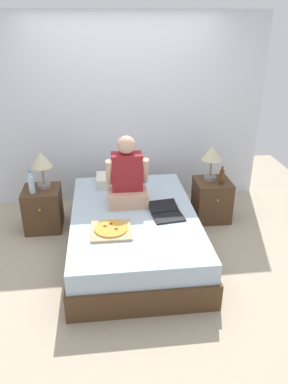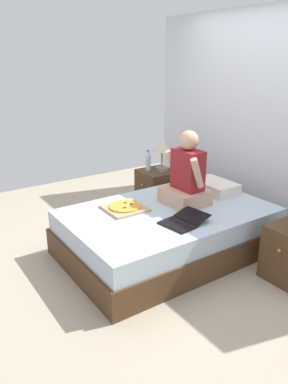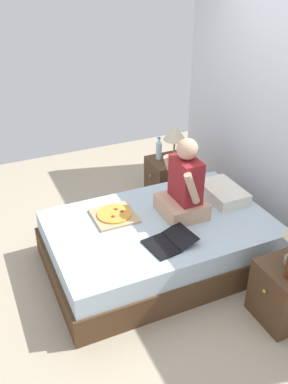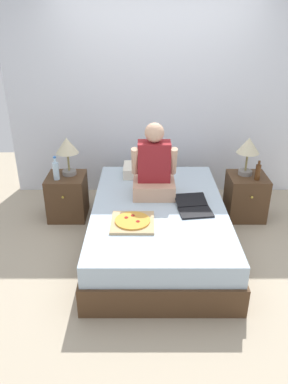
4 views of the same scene
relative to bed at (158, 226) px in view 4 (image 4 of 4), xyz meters
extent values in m
plane|color=tan|center=(0.00, 0.00, -0.24)|extent=(5.78, 5.78, 0.00)
cube|color=silver|center=(0.00, 1.43, 1.01)|extent=(3.78, 0.12, 2.50)
cube|color=#4C331E|center=(0.00, 0.00, -0.10)|extent=(1.38, 2.13, 0.28)
cube|color=silver|center=(0.00, 0.00, 0.14)|extent=(1.34, 2.07, 0.21)
cube|color=#4C331E|center=(-1.07, 0.64, 0.03)|extent=(0.44, 0.44, 0.53)
sphere|color=gold|center=(-1.07, 0.40, 0.13)|extent=(0.03, 0.03, 0.03)
cylinder|color=gray|center=(-1.03, 0.69, 0.32)|extent=(0.16, 0.16, 0.05)
cylinder|color=olive|center=(-1.03, 0.69, 0.45)|extent=(0.02, 0.02, 0.22)
cone|color=beige|center=(-1.03, 0.69, 0.65)|extent=(0.26, 0.26, 0.18)
cylinder|color=silver|center=(-1.15, 0.55, 0.39)|extent=(0.07, 0.07, 0.20)
cylinder|color=silver|center=(-1.15, 0.55, 0.52)|extent=(0.03, 0.03, 0.06)
cylinder|color=blue|center=(-1.15, 0.55, 0.56)|extent=(0.04, 0.03, 0.02)
cube|color=#4C331E|center=(1.07, 0.64, 0.03)|extent=(0.44, 0.44, 0.53)
sphere|color=gold|center=(1.07, 0.40, 0.13)|extent=(0.03, 0.03, 0.03)
cylinder|color=gray|center=(1.04, 0.69, 0.32)|extent=(0.16, 0.16, 0.05)
cylinder|color=olive|center=(1.04, 0.69, 0.45)|extent=(0.02, 0.02, 0.22)
cone|color=beige|center=(1.04, 0.69, 0.65)|extent=(0.26, 0.26, 0.18)
cylinder|color=#512D14|center=(1.14, 0.54, 0.38)|extent=(0.06, 0.06, 0.18)
cylinder|color=#512D14|center=(1.14, 0.54, 0.50)|extent=(0.03, 0.03, 0.05)
cube|color=silver|center=(-0.14, 0.79, 0.31)|extent=(0.52, 0.34, 0.12)
cube|color=tan|center=(-0.05, 0.25, 0.33)|extent=(0.44, 0.40, 0.16)
cube|color=maroon|center=(-0.05, 0.28, 0.62)|extent=(0.34, 0.20, 0.42)
sphere|color=tan|center=(-0.05, 0.28, 0.93)|extent=(0.20, 0.20, 0.20)
cylinder|color=tan|center=(-0.25, 0.23, 0.64)|extent=(0.07, 0.18, 0.32)
cylinder|color=tan|center=(0.15, 0.23, 0.64)|extent=(0.07, 0.18, 0.32)
cube|color=black|center=(0.36, -0.17, 0.25)|extent=(0.35, 0.26, 0.02)
cube|color=black|center=(0.33, 0.04, 0.29)|extent=(0.34, 0.24, 0.06)
cube|color=tan|center=(-0.26, -0.36, 0.26)|extent=(0.40, 0.40, 0.03)
cylinder|color=gold|center=(-0.26, -0.36, 0.28)|extent=(0.33, 0.33, 0.02)
cylinder|color=maroon|center=(-0.32, -0.32, 0.29)|extent=(0.04, 0.04, 0.00)
cylinder|color=maroon|center=(-0.21, -0.39, 0.29)|extent=(0.04, 0.04, 0.00)
cylinder|color=maroon|center=(-0.26, -0.28, 0.29)|extent=(0.04, 0.04, 0.00)
camera|label=1|loc=(-0.30, -3.57, 2.19)|focal=35.00mm
camera|label=2|loc=(2.80, -2.20, 1.73)|focal=35.00mm
camera|label=3|loc=(2.98, -1.51, 2.52)|focal=40.00mm
camera|label=4|loc=(-0.15, -3.36, 2.04)|focal=35.00mm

